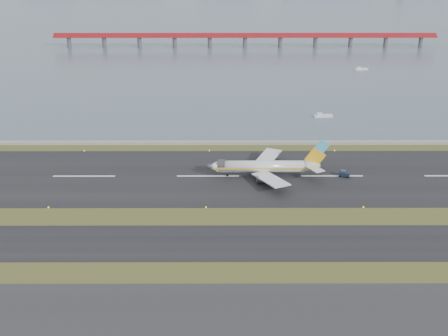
{
  "coord_description": "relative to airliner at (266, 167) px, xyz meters",
  "views": [
    {
      "loc": [
        4.81,
        -135.62,
        72.69
      ],
      "look_at": [
        5.17,
        22.0,
        6.29
      ],
      "focal_mm": 45.0,
      "sensor_mm": 36.0,
      "label": 1
    }
  ],
  "objects": [
    {
      "name": "workboat_far",
      "position": [
        64.96,
        151.28,
        -2.88
      ],
      "size": [
        7.91,
        4.05,
        1.84
      ],
      "rotation": [
        0.0,
        0.0,
        0.23
      ],
      "color": "silver",
      "rests_on": "ground"
    },
    {
      "name": "red_pier",
      "position": [
        1.23,
        220.11,
        3.82
      ],
      "size": [
        260.0,
        5.0,
        10.2
      ],
      "color": "#A71C23",
      "rests_on": "ground"
    },
    {
      "name": "bay_water",
      "position": [
        -18.77,
        430.11,
        -3.46
      ],
      "size": [
        1400.0,
        800.0,
        1.3
      ],
      "primitive_type": "cube",
      "color": "#465364",
      "rests_on": "ground"
    },
    {
      "name": "pushback_tug",
      "position": [
        25.06,
        -0.37,
        -2.41
      ],
      "size": [
        3.83,
        2.97,
        2.16
      ],
      "rotation": [
        0.0,
        0.0,
        -0.36
      ],
      "color": "#121F33",
      "rests_on": "ground"
    },
    {
      "name": "workboat_near",
      "position": [
        28.61,
        62.93,
        -2.85
      ],
      "size": [
        8.1,
        3.3,
        1.91
      ],
      "rotation": [
        0.0,
        0.0,
        0.11
      ],
      "color": "silver",
      "rests_on": "ground"
    },
    {
      "name": "taxiway_strip",
      "position": [
        -18.77,
        -41.89,
        -3.41
      ],
      "size": [
        1000.0,
        18.0,
        0.1
      ],
      "primitive_type": "cube",
      "color": "black",
      "rests_on": "ground"
    },
    {
      "name": "ground",
      "position": [
        -18.77,
        -29.89,
        -3.46
      ],
      "size": [
        1000.0,
        1000.0,
        0.0
      ],
      "primitive_type": "plane",
      "color": "#364619",
      "rests_on": "ground"
    },
    {
      "name": "seawall",
      "position": [
        -18.77,
        30.11,
        -2.96
      ],
      "size": [
        1000.0,
        2.5,
        1.0
      ],
      "primitive_type": "cube",
      "color": "gray",
      "rests_on": "ground"
    },
    {
      "name": "airliner",
      "position": [
        0.0,
        0.0,
        0.0
      ],
      "size": [
        38.52,
        32.89,
        12.8
      ],
      "color": "white",
      "rests_on": "ground"
    },
    {
      "name": "runway_strip",
      "position": [
        -18.77,
        0.11,
        -3.41
      ],
      "size": [
        1000.0,
        45.0,
        0.1
      ],
      "primitive_type": "cube",
      "color": "black",
      "rests_on": "ground"
    }
  ]
}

